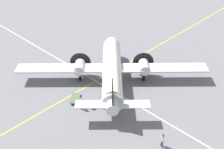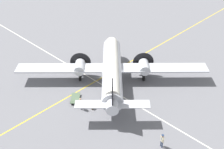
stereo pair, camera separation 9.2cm
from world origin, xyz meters
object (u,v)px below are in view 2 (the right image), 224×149
object	(u,v)px
passenger_boarding	(81,103)
crew_foreground	(162,139)
baggage_cart	(75,98)
airliner_main	(112,68)
suitcase_near_door	(93,107)

from	to	relation	value
passenger_boarding	crew_foreground	bearing A→B (deg)	-140.68
baggage_cart	passenger_boarding	bearing A→B (deg)	-153.44
airliner_main	baggage_cart	xyz separation A→B (m)	(-6.10, 0.72, -2.25)
airliner_main	crew_foreground	world-z (taller)	airliner_main
crew_foreground	baggage_cart	xyz separation A→B (m)	(-1.33, 12.69, -0.81)
passenger_boarding	baggage_cart	xyz separation A→B (m)	(0.66, 1.90, -0.76)
airliner_main	passenger_boarding	world-z (taller)	airliner_main
airliner_main	crew_foreground	xyz separation A→B (m)	(-4.77, -11.97, -1.44)
airliner_main	crew_foreground	size ratio (longest dim) A/B	11.82
passenger_boarding	suitcase_near_door	bearing A→B (deg)	-106.65
crew_foreground	baggage_cart	size ratio (longest dim) A/B	0.73
passenger_boarding	airliner_main	bearing A→B (deg)	-51.26
crew_foreground	suitcase_near_door	distance (m)	9.83
baggage_cart	suitcase_near_door	bearing A→B (deg)	-127.27
airliner_main	suitcase_near_door	world-z (taller)	airliner_main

